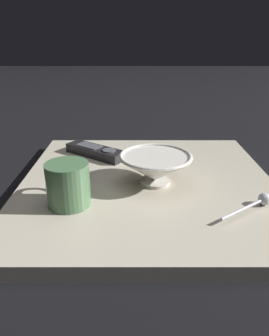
{
  "coord_description": "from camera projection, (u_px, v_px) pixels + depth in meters",
  "views": [
    {
      "loc": [
        -0.03,
        -0.68,
        0.35
      ],
      "look_at": [
        -0.03,
        0.03,
        0.05
      ],
      "focal_mm": 34.58,
      "sensor_mm": 36.0,
      "label": 1
    }
  ],
  "objects": [
    {
      "name": "ground_plane",
      "position": [
        146.0,
        192.0,
        0.77
      ],
      "size": [
        6.0,
        6.0,
        0.0
      ],
      "primitive_type": "plane",
      "color": "black"
    },
    {
      "name": "table",
      "position": [
        147.0,
        186.0,
        0.76
      ],
      "size": [
        0.58,
        0.6,
        0.03
      ],
      "color": "#B7AD99",
      "rests_on": "ground"
    },
    {
      "name": "cereal_bowl",
      "position": [
        154.0,
        167.0,
        0.72
      ],
      "size": [
        0.17,
        0.17,
        0.07
      ],
      "color": "beige",
      "rests_on": "table"
    },
    {
      "name": "coffee_mug",
      "position": [
        67.0,
        184.0,
        0.63
      ],
      "size": [
        0.09,
        0.12,
        0.09
      ],
      "color": "#4C724C",
      "rests_on": "table"
    },
    {
      "name": "teaspoon",
      "position": [
        259.0,
        201.0,
        0.64
      ],
      "size": [
        0.12,
        0.09,
        0.03
      ],
      "color": "silver",
      "rests_on": "table"
    },
    {
      "name": "tv_remote_near",
      "position": [
        95.0,
        151.0,
        0.9
      ],
      "size": [
        0.18,
        0.15,
        0.03
      ],
      "color": "black",
      "rests_on": "table"
    }
  ]
}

